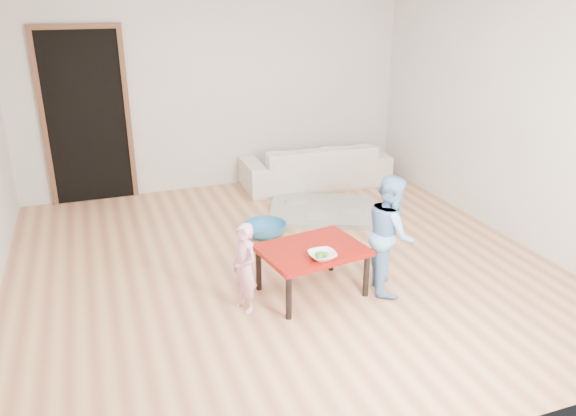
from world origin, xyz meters
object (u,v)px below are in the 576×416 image
red_table (312,270)px  child_blue (390,234)px  bowl (322,256)px  basin (265,230)px  child_pink (245,268)px  sofa (315,165)px

red_table → child_blue: bearing=-12.1°
red_table → bowl: bowl is taller
bowl → child_blue: (0.66, 0.07, 0.07)m
child_blue → basin: 1.64m
red_table → child_pink: bearing=-174.1°
sofa → child_blue: size_ratio=1.86×
basin → red_table: bearing=-89.2°
red_table → basin: (-0.02, 1.29, -0.14)m
red_table → child_pink: 0.64m
basin → bowl: bearing=-89.3°
child_blue → basin: (-0.68, 1.43, -0.45)m
child_pink → basin: 1.51m
sofa → bowl: 3.09m
bowl → child_pink: (-0.61, 0.15, -0.08)m
bowl → child_pink: bearing=166.2°
sofa → basin: size_ratio=4.21×
sofa → red_table: 2.89m
red_table → bowl: size_ratio=3.83×
child_pink → child_blue: (1.28, -0.08, 0.14)m
bowl → child_pink: 0.64m
sofa → bowl: bearing=70.5°
red_table → child_blue: size_ratio=0.82×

